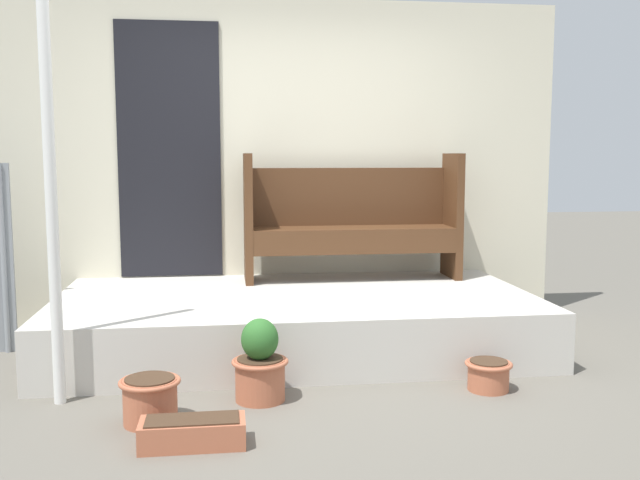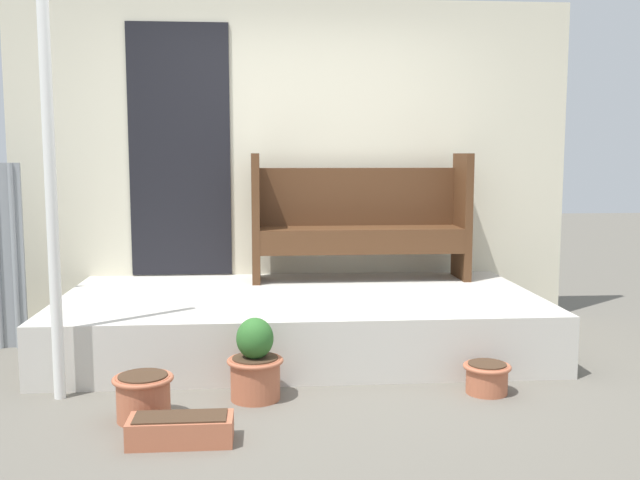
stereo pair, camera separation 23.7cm
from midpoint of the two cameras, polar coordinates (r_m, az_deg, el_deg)
name	(u,v)px [view 2 (the right image)]	position (r m, az deg, el deg)	size (l,w,h in m)	color
ground_plane	(312,386)	(4.32, 0.93, -11.64)	(24.00, 24.00, 0.00)	#666056
porch_slab	(300,321)	(5.09, -0.29, -6.50)	(3.32, 1.72, 0.39)	beige
house_wall	(289,163)	(5.83, -1.33, 6.21)	(4.52, 0.08, 2.60)	beige
support_post	(51,202)	(4.13, -19.17, 2.85)	(0.06, 0.06, 2.22)	white
bench	(360,216)	(5.61, 4.39, 1.91)	(1.69, 0.40, 0.99)	#4C2D19
flower_pot_left	(143,395)	(3.85, -12.21, -12.07)	(0.31, 0.31, 0.24)	#B26042
flower_pot_middle	(255,364)	(4.05, -3.52, -9.89)	(0.32, 0.32, 0.47)	#B26042
flower_pot_right	(487,376)	(4.31, 14.77, -10.52)	(0.28, 0.28, 0.18)	#B26042
planter_box_rect	(181,430)	(3.55, -9.15, -14.77)	(0.50, 0.20, 0.14)	#B26042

